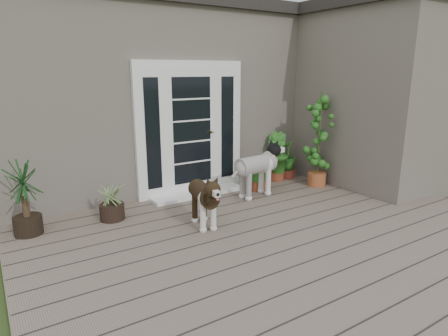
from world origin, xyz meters
TOP-DOWN VIEW (x-y plane):
  - deck at (0.00, 0.40)m, footprint 6.20×4.60m
  - house_main at (0.00, 4.65)m, footprint 7.40×4.00m
  - roof_main at (0.00, 4.65)m, footprint 7.60×4.20m
  - house_wing at (2.90, 1.50)m, footprint 1.60×2.40m
  - roof_wing at (2.90, 1.50)m, footprint 1.80×2.60m
  - door_unit at (-0.20, 2.60)m, footprint 1.90×0.14m
  - door_step at (-0.20, 2.40)m, footprint 1.60×0.40m
  - brindle_dog at (-0.77, 1.19)m, footprint 0.48×0.84m
  - white_dog at (0.55, 1.82)m, footprint 0.97×0.50m
  - spider_plant at (-1.72, 2.07)m, footprint 0.61×0.61m
  - yucca at (-2.75, 2.15)m, footprint 0.80×0.80m
  - herb_a at (0.79, 2.07)m, footprint 0.64×0.64m
  - herb_b at (1.45, 2.36)m, footprint 0.53×0.53m
  - herb_c at (1.75, 2.40)m, footprint 0.54×0.54m
  - sapling at (1.84, 1.72)m, footprint 0.52×0.52m
  - clog_left at (0.05, 2.29)m, footprint 0.17×0.33m
  - clog_right at (0.74, 2.20)m, footprint 0.26×0.31m

SIDE VIEW (x-z plane):
  - deck at x=0.00m, z-range 0.00..0.12m
  - door_step at x=-0.20m, z-range 0.12..0.17m
  - clog_right at x=0.74m, z-range 0.12..0.21m
  - clog_left at x=0.05m, z-range 0.12..0.22m
  - herb_a at x=0.79m, z-range 0.12..0.70m
  - spider_plant at x=-1.72m, z-range 0.12..0.71m
  - herb_c at x=1.75m, z-range 0.12..0.72m
  - brindle_dog at x=-0.77m, z-range 0.12..0.77m
  - herb_b at x=1.45m, z-range 0.12..0.80m
  - white_dog at x=0.55m, z-range 0.12..0.89m
  - yucca at x=-2.75m, z-range 0.12..1.06m
  - sapling at x=1.84m, z-range 0.12..1.83m
  - door_unit at x=-0.20m, z-range 0.12..2.27m
  - house_main at x=0.00m, z-range 0.00..3.10m
  - house_wing at x=2.90m, z-range 0.00..3.10m
  - roof_main at x=0.00m, z-range 3.10..3.30m
  - roof_wing at x=2.90m, z-range 3.10..3.30m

